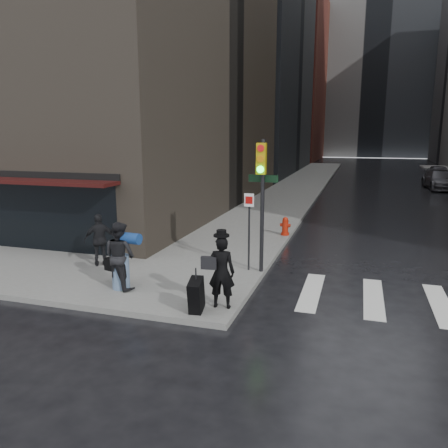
% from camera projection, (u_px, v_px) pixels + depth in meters
% --- Properties ---
extents(ground, '(140.00, 140.00, 0.00)m').
position_uv_depth(ground, '(178.00, 290.00, 11.94)').
color(ground, black).
rests_on(ground, ground).
extents(sidewalk_left, '(4.00, 50.00, 0.15)m').
position_uv_depth(sidewalk_left, '(303.00, 183.00, 37.17)').
color(sidewalk_left, slate).
rests_on(sidewalk_left, ground).
extents(bldg_left_mid, '(22.00, 24.00, 34.00)m').
position_uv_depth(bldg_left_mid, '(202.00, 14.00, 47.78)').
color(bldg_left_mid, slate).
rests_on(bldg_left_mid, ground).
extents(bldg_left_far, '(22.00, 20.00, 26.00)m').
position_uv_depth(bldg_left_far, '(253.00, 78.00, 71.03)').
color(bldg_left_far, '#5C2C1F').
rests_on(bldg_left_far, ground).
extents(bldg_distant, '(40.00, 12.00, 32.00)m').
position_uv_depth(bldg_distant, '(374.00, 68.00, 79.87)').
color(bldg_distant, slate).
rests_on(bldg_distant, ground).
extents(storefront, '(8.40, 1.11, 2.83)m').
position_uv_depth(storefront, '(15.00, 202.00, 15.37)').
color(storefront, black).
rests_on(storefront, ground).
extents(man_overcoat, '(0.99, 1.07, 1.92)m').
position_uv_depth(man_overcoat, '(216.00, 276.00, 10.19)').
color(man_overcoat, black).
rests_on(man_overcoat, ground).
extents(man_jeans, '(1.27, 0.97, 1.81)m').
position_uv_depth(man_jeans, '(120.00, 255.00, 11.50)').
color(man_jeans, black).
rests_on(man_jeans, ground).
extents(man_greycoat, '(1.02, 0.87, 1.64)m').
position_uv_depth(man_greycoat, '(100.00, 240.00, 13.55)').
color(man_greycoat, black).
rests_on(man_greycoat, ground).
extents(traffic_light, '(0.98, 0.44, 3.90)m').
position_uv_depth(traffic_light, '(261.00, 188.00, 12.55)').
color(traffic_light, black).
rests_on(traffic_light, ground).
extents(fire_hydrant, '(0.43, 0.33, 0.75)m').
position_uv_depth(fire_hydrant, '(285.00, 227.00, 17.72)').
color(fire_hydrant, '#A81D0A').
rests_on(fire_hydrant, ground).
extents(parked_car_3, '(2.39, 5.12, 1.45)m').
position_uv_depth(parked_car_3, '(440.00, 180.00, 33.46)').
color(parked_car_3, '#424247').
rests_on(parked_car_3, ground).
extents(parked_car_4, '(1.91, 4.22, 1.41)m').
position_uv_depth(parked_car_4, '(439.00, 173.00, 39.36)').
color(parked_car_4, '#4A4A4F').
rests_on(parked_car_4, ground).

